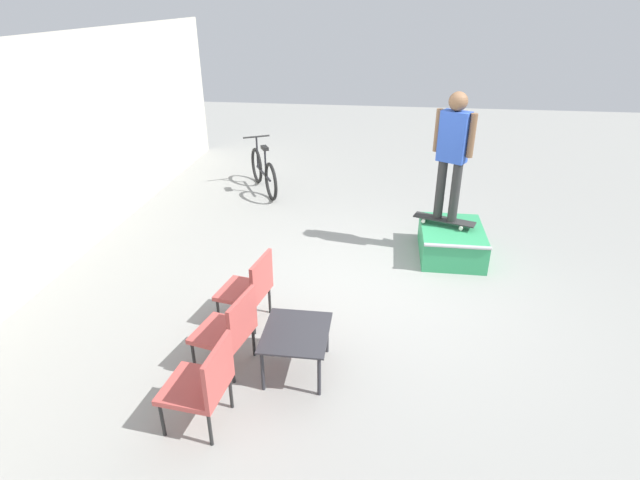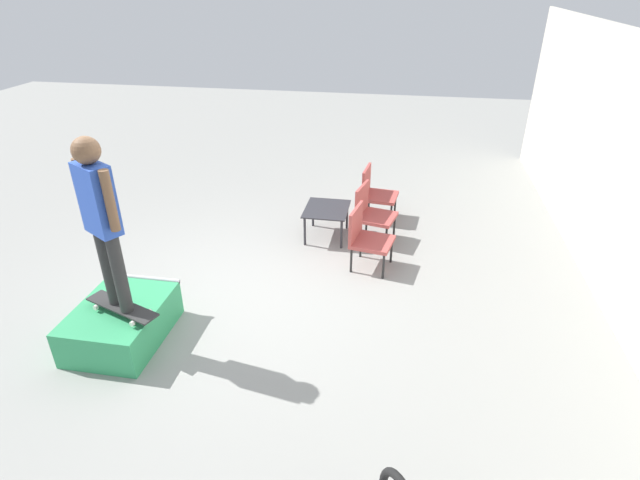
{
  "view_description": "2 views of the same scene",
  "coord_description": "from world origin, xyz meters",
  "px_view_note": "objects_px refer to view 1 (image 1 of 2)",
  "views": [
    {
      "loc": [
        -5.61,
        0.01,
        3.41
      ],
      "look_at": [
        -0.27,
        0.7,
        0.77
      ],
      "focal_mm": 28.0,
      "sensor_mm": 36.0,
      "label": 1
    },
    {
      "loc": [
        4.95,
        1.83,
        3.55
      ],
      "look_at": [
        0.04,
        0.96,
        0.88
      ],
      "focal_mm": 28.0,
      "sensor_mm": 36.0,
      "label": 2
    }
  ],
  "objects_px": {
    "coffee_table": "(296,336)",
    "bicycle": "(263,172)",
    "skate_ramp_box": "(451,242)",
    "patio_chair_left": "(204,382)",
    "person_skater": "(453,147)",
    "skateboard_on_ramp": "(444,220)",
    "patio_chair_center": "(230,328)",
    "patio_chair_right": "(250,287)"
  },
  "relations": [
    {
      "from": "patio_chair_left",
      "to": "patio_chair_center",
      "type": "relative_size",
      "value": 1.0
    },
    {
      "from": "coffee_table",
      "to": "patio_chair_right",
      "type": "relative_size",
      "value": 0.88
    },
    {
      "from": "coffee_table",
      "to": "patio_chair_right",
      "type": "bearing_deg",
      "value": 40.63
    },
    {
      "from": "patio_chair_right",
      "to": "patio_chair_center",
      "type": "bearing_deg",
      "value": 10.63
    },
    {
      "from": "patio_chair_left",
      "to": "bicycle",
      "type": "xyz_separation_m",
      "value": [
        5.83,
        0.86,
        -0.09
      ]
    },
    {
      "from": "coffee_table",
      "to": "patio_chair_left",
      "type": "relative_size",
      "value": 0.88
    },
    {
      "from": "patio_chair_left",
      "to": "skate_ramp_box",
      "type": "bearing_deg",
      "value": 151.56
    },
    {
      "from": "coffee_table",
      "to": "bicycle",
      "type": "height_order",
      "value": "bicycle"
    },
    {
      "from": "person_skater",
      "to": "patio_chair_center",
      "type": "relative_size",
      "value": 2.11
    },
    {
      "from": "coffee_table",
      "to": "bicycle",
      "type": "xyz_separation_m",
      "value": [
        5.04,
        1.51,
        -0.04
      ]
    },
    {
      "from": "coffee_table",
      "to": "skate_ramp_box",
      "type": "bearing_deg",
      "value": -33.12
    },
    {
      "from": "skateboard_on_ramp",
      "to": "bicycle",
      "type": "xyz_separation_m",
      "value": [
        2.18,
        3.19,
        -0.13
      ]
    },
    {
      "from": "person_skater",
      "to": "patio_chair_left",
      "type": "distance_m",
      "value": 4.48
    },
    {
      "from": "skate_ramp_box",
      "to": "coffee_table",
      "type": "height_order",
      "value": "coffee_table"
    },
    {
      "from": "skate_ramp_box",
      "to": "person_skater",
      "type": "height_order",
      "value": "person_skater"
    },
    {
      "from": "person_skater",
      "to": "bicycle",
      "type": "bearing_deg",
      "value": -4.06
    },
    {
      "from": "coffee_table",
      "to": "patio_chair_left",
      "type": "xyz_separation_m",
      "value": [
        -0.79,
        0.66,
        0.06
      ]
    },
    {
      "from": "skate_ramp_box",
      "to": "skateboard_on_ramp",
      "type": "height_order",
      "value": "skateboard_on_ramp"
    },
    {
      "from": "bicycle",
      "to": "coffee_table",
      "type": "bearing_deg",
      "value": 168.39
    },
    {
      "from": "skate_ramp_box",
      "to": "person_skater",
      "type": "relative_size",
      "value": 0.65
    },
    {
      "from": "skateboard_on_ramp",
      "to": "patio_chair_center",
      "type": "relative_size",
      "value": 1.05
    },
    {
      "from": "patio_chair_center",
      "to": "patio_chair_right",
      "type": "distance_m",
      "value": 0.79
    },
    {
      "from": "skate_ramp_box",
      "to": "skateboard_on_ramp",
      "type": "relative_size",
      "value": 1.31
    },
    {
      "from": "patio_chair_center",
      "to": "bicycle",
      "type": "xyz_separation_m",
      "value": [
        5.06,
        0.86,
        -0.09
      ]
    },
    {
      "from": "patio_chair_left",
      "to": "patio_chair_center",
      "type": "height_order",
      "value": "same"
    },
    {
      "from": "skate_ramp_box",
      "to": "patio_chair_left",
      "type": "relative_size",
      "value": 1.38
    },
    {
      "from": "skateboard_on_ramp",
      "to": "coffee_table",
      "type": "bearing_deg",
      "value": 79.76
    },
    {
      "from": "skateboard_on_ramp",
      "to": "patio_chair_center",
      "type": "distance_m",
      "value": 3.71
    },
    {
      "from": "person_skater",
      "to": "patio_chair_left",
      "type": "relative_size",
      "value": 2.11
    },
    {
      "from": "coffee_table",
      "to": "patio_chair_left",
      "type": "distance_m",
      "value": 1.03
    },
    {
      "from": "skateboard_on_ramp",
      "to": "person_skater",
      "type": "height_order",
      "value": "person_skater"
    },
    {
      "from": "skateboard_on_ramp",
      "to": "patio_chair_left",
      "type": "distance_m",
      "value": 4.34
    },
    {
      "from": "skate_ramp_box",
      "to": "patio_chair_center",
      "type": "height_order",
      "value": "patio_chair_center"
    },
    {
      "from": "skate_ramp_box",
      "to": "patio_chair_center",
      "type": "distance_m",
      "value": 3.71
    },
    {
      "from": "patio_chair_right",
      "to": "skateboard_on_ramp",
      "type": "bearing_deg",
      "value": 142.66
    },
    {
      "from": "skateboard_on_ramp",
      "to": "coffee_table",
      "type": "xyz_separation_m",
      "value": [
        -2.87,
        1.68,
        -0.1
      ]
    },
    {
      "from": "coffee_table",
      "to": "skateboard_on_ramp",
      "type": "bearing_deg",
      "value": -30.32
    },
    {
      "from": "patio_chair_left",
      "to": "patio_chair_right",
      "type": "relative_size",
      "value": 1.0
    },
    {
      "from": "skate_ramp_box",
      "to": "patio_chair_left",
      "type": "distance_m",
      "value": 4.32
    },
    {
      "from": "skateboard_on_ramp",
      "to": "bicycle",
      "type": "height_order",
      "value": "bicycle"
    },
    {
      "from": "patio_chair_right",
      "to": "person_skater",
      "type": "bearing_deg",
      "value": 142.66
    },
    {
      "from": "patio_chair_left",
      "to": "patio_chair_right",
      "type": "xyz_separation_m",
      "value": [
        1.56,
        0.0,
        0.0
      ]
    }
  ]
}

